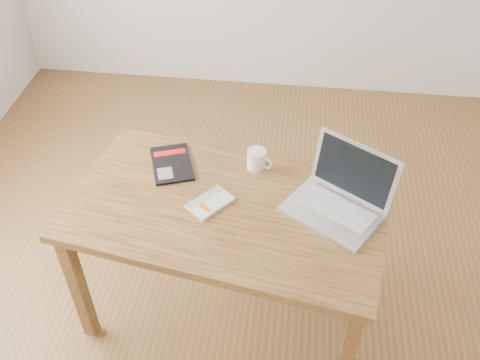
# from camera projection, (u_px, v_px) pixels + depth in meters

# --- Properties ---
(room) EXTENTS (4.04, 4.04, 2.70)m
(room) POSITION_uv_depth(u_px,v_px,m) (231.00, 55.00, 2.00)
(room) COLOR brown
(room) RESTS_ON ground
(desk) EXTENTS (1.45, 0.98, 0.75)m
(desk) POSITION_uv_depth(u_px,v_px,m) (227.00, 220.00, 2.33)
(desk) COLOR brown
(desk) RESTS_ON ground
(white_guidebook) EXTENTS (0.21, 0.22, 0.02)m
(white_guidebook) POSITION_uv_depth(u_px,v_px,m) (210.00, 203.00, 2.27)
(white_guidebook) COLOR silver
(white_guidebook) RESTS_ON desk
(black_guidebook) EXTENTS (0.26, 0.31, 0.01)m
(black_guidebook) POSITION_uv_depth(u_px,v_px,m) (172.00, 164.00, 2.46)
(black_guidebook) COLOR black
(black_guidebook) RESTS_ON desk
(laptop) EXTENTS (0.48, 0.46, 0.27)m
(laptop) POSITION_uv_depth(u_px,v_px,m) (340.00, 198.00, 2.22)
(laptop) COLOR silver
(laptop) RESTS_ON desk
(coffee_mug) EXTENTS (0.12, 0.09, 0.09)m
(coffee_mug) POSITION_uv_depth(u_px,v_px,m) (257.00, 159.00, 2.42)
(coffee_mug) COLOR white
(coffee_mug) RESTS_ON desk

